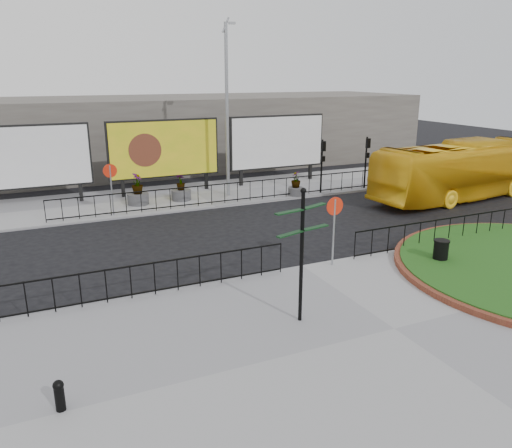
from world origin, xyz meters
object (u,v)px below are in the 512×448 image
lamp_post (227,109)px  planter_b (181,192)px  litter_bin (441,252)px  planter_a (138,193)px  bollard (59,394)px  planter_c (296,186)px  fingerpost_sign (302,243)px  bus (462,170)px  billboard_mid (164,149)px

lamp_post → planter_b: (-2.71, 0.00, -4.26)m
lamp_post → litter_bin: 13.93m
lamp_post → planter_a: bearing=-180.0°
bollard → planter_c: size_ratio=0.49×
fingerpost_sign → planter_c: fingerpost_sign is taller
bollard → bus: bearing=26.0°
bus → planter_c: 9.02m
billboard_mid → bus: size_ratio=0.55×
billboard_mid → planter_a: size_ratio=3.80×
fingerpost_sign → planter_a: bearing=84.4°
fingerpost_sign → bus: (14.99, 8.98, -0.79)m
billboard_mid → planter_c: 7.57m
litter_bin → bus: size_ratio=0.08×
bus → fingerpost_sign: bearing=115.4°
lamp_post → bus: (11.43, -5.55, -3.25)m
fingerpost_sign → lamp_post: bearing=65.0°
planter_c → planter_b: bearing=165.3°
fingerpost_sign → litter_bin: fingerpost_sign is taller
litter_bin → planter_a: bearing=121.7°
bollard → planter_a: (4.81, 15.91, 0.21)m
bus → bollard: bearing=110.5°
billboard_mid → planter_b: size_ratio=4.46×
billboard_mid → lamp_post: size_ratio=0.67×
billboard_mid → bollard: bearing=-110.8°
bollard → planter_c: 19.46m
bollard → planter_b: 17.43m
bollard → fingerpost_sign: bearing=12.4°
litter_bin → billboard_mid: bearing=111.9°
billboard_mid → planter_a: billboard_mid is taller
lamp_post → planter_b: bearing=180.0°
planter_a → billboard_mid: bearing=44.8°
billboard_mid → bus: billboard_mid is taller
lamp_post → fingerpost_sign: size_ratio=2.48×
bollard → bus: size_ratio=0.06×
planter_b → planter_c: size_ratio=1.01×
litter_bin → bus: 11.25m
planter_b → billboard_mid: bearing=98.7°
bus → planter_a: 17.36m
litter_bin → planter_c: size_ratio=0.66×
planter_c → lamp_post: bearing=154.6°
planter_c → planter_a: bearing=169.2°
bollard → litter_bin: size_ratio=0.75×
lamp_post → bollard: size_ratio=13.62×
planter_a → planter_c: bearing=-10.8°
bollard → planter_c: bearing=47.3°
lamp_post → bus: bearing=-25.9°
planter_b → planter_c: planter_b is taller
planter_a → lamp_post: bearing=0.0°
billboard_mid → lamp_post: (3.01, -1.97, 2.23)m
planter_b → bollard: bearing=-114.1°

